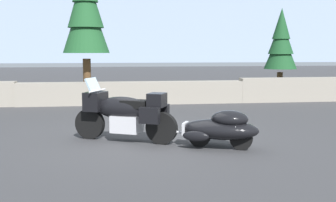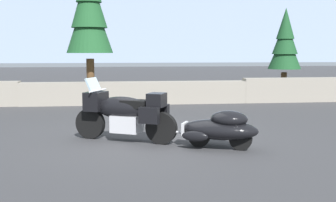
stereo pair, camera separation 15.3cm
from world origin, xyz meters
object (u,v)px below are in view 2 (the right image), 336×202
touring_motorcycle (124,112)px  pine_tree_secondary (285,42)px  car_shaped_trailer (220,128)px  pine_tree_tall (89,7)px

touring_motorcycle → pine_tree_secondary: pine_tree_secondary is taller
car_shaped_trailer → pine_tree_secondary: bearing=60.2°
pine_tree_tall → pine_tree_secondary: size_ratio=1.55×
car_shaped_trailer → pine_tree_tall: (-3.02, 7.85, 3.08)m
car_shaped_trailer → pine_tree_secondary: 9.55m
pine_tree_tall → pine_tree_secondary: bearing=2.1°
car_shaped_trailer → pine_tree_tall: bearing=111.1°
touring_motorcycle → car_shaped_trailer: bearing=-25.8°
pine_tree_tall → touring_motorcycle: bearing=-80.4°
touring_motorcycle → car_shaped_trailer: size_ratio=1.00×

